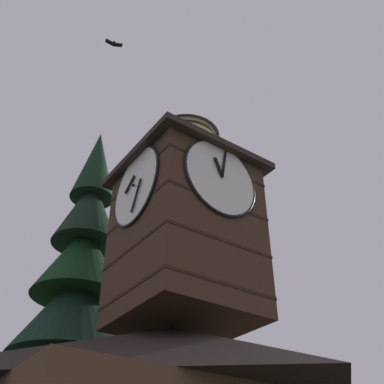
{
  "coord_description": "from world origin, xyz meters",
  "views": [
    {
      "loc": [
        6.46,
        11.5,
        1.48
      ],
      "look_at": [
        -2.42,
        -1.14,
        12.14
      ],
      "focal_mm": 44.3,
      "sensor_mm": 36.0,
      "label": 1
    }
  ],
  "objects_px": {
    "moon": "(124,352)",
    "pine_tree_behind": "(69,350)",
    "flying_bird_low": "(114,44)",
    "clock_tower": "(185,223)"
  },
  "relations": [
    {
      "from": "clock_tower",
      "to": "pine_tree_behind",
      "type": "height_order",
      "value": "pine_tree_behind"
    },
    {
      "from": "clock_tower",
      "to": "pine_tree_behind",
      "type": "xyz_separation_m",
      "value": [
        1.81,
        -4.91,
        -3.71
      ]
    },
    {
      "from": "pine_tree_behind",
      "to": "flying_bird_low",
      "type": "xyz_separation_m",
      "value": [
        1.92,
        5.07,
        10.9
      ]
    },
    {
      "from": "clock_tower",
      "to": "flying_bird_low",
      "type": "height_order",
      "value": "flying_bird_low"
    },
    {
      "from": "flying_bird_low",
      "to": "clock_tower",
      "type": "bearing_deg",
      "value": -177.64
    },
    {
      "from": "pine_tree_behind",
      "to": "moon",
      "type": "relative_size",
      "value": 12.27
    },
    {
      "from": "moon",
      "to": "pine_tree_behind",
      "type": "bearing_deg",
      "value": 58.36
    },
    {
      "from": "clock_tower",
      "to": "moon",
      "type": "relative_size",
      "value": 6.5
    },
    {
      "from": "pine_tree_behind",
      "to": "clock_tower",
      "type": "bearing_deg",
      "value": 110.21
    },
    {
      "from": "pine_tree_behind",
      "to": "moon",
      "type": "distance_m",
      "value": 26.03
    }
  ]
}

